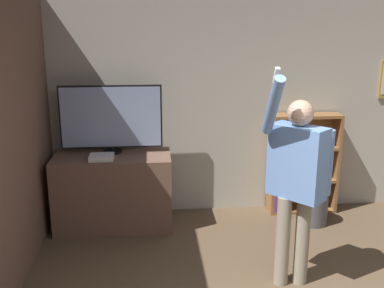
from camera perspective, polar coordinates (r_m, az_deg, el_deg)
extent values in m
cube|color=#B2AD9E|center=(5.67, 8.29, 4.90)|extent=(7.07, 0.06, 2.70)
cube|color=brown|center=(4.17, -22.57, 0.24)|extent=(0.06, 4.71, 2.70)
cube|color=brown|center=(5.37, -9.91, -5.90)|extent=(1.34, 0.64, 0.87)
cylinder|color=black|center=(5.35, -10.02, -0.91)|extent=(0.22, 0.22, 0.03)
cylinder|color=black|center=(5.34, -10.04, -0.50)|extent=(0.06, 0.06, 0.05)
cube|color=black|center=(5.25, -10.23, 3.41)|extent=(1.17, 0.04, 0.73)
cube|color=#8C9EC6|center=(5.23, -10.25, 3.36)|extent=(1.13, 0.01, 0.69)
cube|color=white|center=(5.09, -11.41, -1.64)|extent=(0.27, 0.22, 0.05)
cube|color=brown|center=(5.70, 10.09, -2.56)|extent=(0.04, 0.28, 1.26)
cube|color=brown|center=(5.96, 17.67, -2.27)|extent=(0.04, 0.28, 1.26)
cube|color=brown|center=(5.94, 13.55, -2.04)|extent=(0.85, 0.01, 1.26)
cube|color=brown|center=(6.03, 13.59, -7.99)|extent=(0.78, 0.28, 0.04)
cube|color=brown|center=(5.89, 13.83, -4.37)|extent=(0.78, 0.28, 0.04)
cube|color=brown|center=(5.76, 14.09, -0.42)|extent=(0.78, 0.28, 0.04)
cube|color=brown|center=(5.67, 14.35, 3.50)|extent=(0.78, 0.28, 0.04)
cube|color=#7A3889|center=(5.86, 10.24, -6.88)|extent=(0.04, 0.26, 0.30)
cube|color=#232328|center=(5.85, 10.66, -6.84)|extent=(0.03, 0.23, 0.32)
cube|color=#5B8E99|center=(5.89, 10.98, -7.02)|extent=(0.04, 0.26, 0.26)
cube|color=red|center=(5.87, 11.58, -6.74)|extent=(0.04, 0.22, 0.33)
cube|color=#5B8E99|center=(5.70, 10.46, -3.13)|extent=(0.03, 0.22, 0.28)
cube|color=#99663D|center=(5.73, 10.80, -3.25)|extent=(0.03, 0.24, 0.25)
cube|color=red|center=(5.73, 11.24, -2.99)|extent=(0.04, 0.25, 0.30)
cube|color=#5B8E99|center=(5.76, 11.71, -3.11)|extent=(0.03, 0.26, 0.26)
cube|color=gold|center=(5.74, 12.20, -3.08)|extent=(0.04, 0.20, 0.29)
cube|color=beige|center=(5.76, 12.58, -3.19)|extent=(0.04, 0.22, 0.25)
cube|color=gold|center=(5.61, 10.55, 0.71)|extent=(0.02, 0.26, 0.22)
cube|color=orange|center=(5.61, 10.97, 0.99)|extent=(0.03, 0.26, 0.27)
cube|color=gold|center=(5.60, 11.56, 1.27)|extent=(0.04, 0.22, 0.34)
cube|color=gold|center=(5.64, 11.94, 1.02)|extent=(0.03, 0.26, 0.28)
cube|color=#5B8E99|center=(5.63, 12.46, 0.91)|extent=(0.03, 0.20, 0.27)
cylinder|color=gray|center=(4.24, 11.44, -11.98)|extent=(0.13, 0.13, 0.85)
cylinder|color=gray|center=(4.29, 13.80, -11.78)|extent=(0.13, 0.13, 0.85)
cube|color=#6B93D1|center=(3.99, 13.24, -2.24)|extent=(0.49, 0.51, 0.64)
sphere|color=tan|center=(3.89, 13.61, 3.85)|extent=(0.22, 0.22, 0.22)
cylinder|color=#6B93D1|center=(4.08, 16.85, -2.30)|extent=(0.09, 0.09, 0.59)
cylinder|color=#6B93D1|center=(3.68, 10.25, 4.77)|extent=(0.09, 0.41, 0.53)
cube|color=white|center=(3.59, 10.67, 8.50)|extent=(0.04, 0.09, 0.14)
cylinder|color=#4C4C51|center=(5.63, 15.12, -7.74)|extent=(0.34, 0.34, 0.41)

